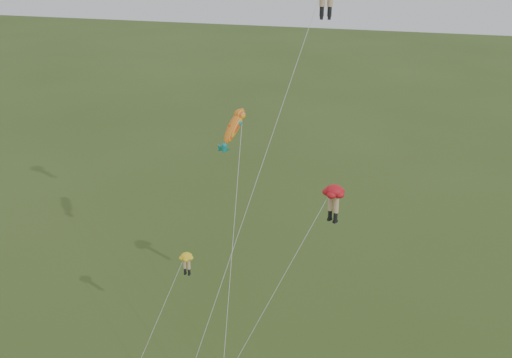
# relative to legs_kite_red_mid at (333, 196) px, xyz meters

# --- Properties ---
(legs_kite_red_mid) EXTENTS (6.87, 6.21, 12.55)m
(legs_kite_red_mid) POSITION_rel_legs_kite_red_mid_xyz_m (0.00, 0.00, 0.00)
(legs_kite_red_mid) COLOR red
(legs_kite_red_mid) RESTS_ON ground
(legs_kite_yellow) EXTENTS (3.48, 3.34, 7.99)m
(legs_kite_yellow) POSITION_rel_legs_kite_red_mid_xyz_m (-9.11, -3.23, -4.53)
(legs_kite_yellow) COLOR yellow
(legs_kite_yellow) RESTS_ON ground
(fish_kite) EXTENTS (2.90, 10.45, 16.05)m
(fish_kite) POSITION_rel_legs_kite_red_mid_xyz_m (-7.71, 3.71, 2.72)
(fish_kite) COLOR gold
(fish_kite) RESTS_ON ground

